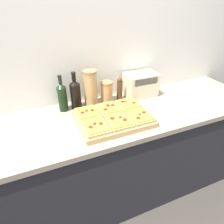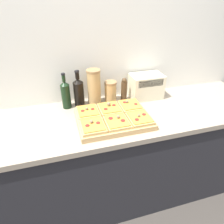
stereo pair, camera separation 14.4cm
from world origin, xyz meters
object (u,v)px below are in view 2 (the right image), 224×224
cutting_board (113,119)px  wine_bottle (79,92)px  grain_jar_tall (94,87)px  toaster_oven (146,86)px  olive_oil_bottle (66,94)px  grain_jar_short (111,92)px  pepper_mill (124,89)px

cutting_board → wine_bottle: (-0.20, 0.29, 0.10)m
grain_jar_tall → toaster_oven: grain_jar_tall is taller
olive_oil_bottle → grain_jar_tall: (0.23, -0.00, 0.03)m
wine_bottle → grain_jar_short: bearing=-0.0°
wine_bottle → olive_oil_bottle: bearing=180.0°
olive_oil_bottle → wine_bottle: bearing=0.0°
grain_jar_tall → grain_jar_short: (0.14, 0.00, -0.06)m
cutting_board → grain_jar_short: bearing=77.9°
olive_oil_bottle → grain_jar_short: size_ratio=1.60×
olive_oil_bottle → pepper_mill: (0.48, -0.00, -0.02)m
pepper_mill → grain_jar_short: bearing=180.0°
wine_bottle → grain_jar_tall: wine_bottle is taller
wine_bottle → grain_jar_tall: bearing=-0.0°
cutting_board → grain_jar_short: grain_jar_short is taller
cutting_board → toaster_oven: bearing=36.9°
grain_jar_short → wine_bottle: bearing=180.0°
wine_bottle → toaster_oven: size_ratio=1.01×
olive_oil_bottle → wine_bottle: wine_bottle is taller
pepper_mill → cutting_board: bearing=-121.7°
cutting_board → grain_jar_short: 0.31m
grain_jar_tall → toaster_oven: 0.46m
grain_jar_short → toaster_oven: 0.32m
pepper_mill → toaster_oven: toaster_oven is taller
grain_jar_short → pepper_mill: 0.12m
grain_jar_tall → grain_jar_short: 0.15m
wine_bottle → pepper_mill: 0.38m
olive_oil_bottle → toaster_oven: 0.68m
grain_jar_short → pepper_mill: size_ratio=0.91×
wine_bottle → grain_jar_short: (0.26, -0.00, -0.03)m
cutting_board → wine_bottle: wine_bottle is taller
grain_jar_tall → grain_jar_short: grain_jar_tall is taller
grain_jar_tall → pepper_mill: bearing=0.0°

